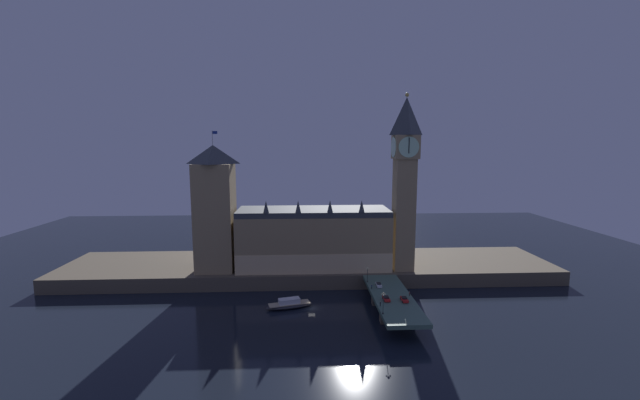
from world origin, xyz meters
TOP-DOWN VIEW (x-y plane):
  - ground_plane at (0.00, 0.00)m, footprint 400.00×400.00m
  - embankment at (0.00, 39.00)m, footprint 220.00×42.00m
  - parliament_hall at (1.70, 31.99)m, footprint 65.51×23.33m
  - clock_tower at (39.90, 25.68)m, footprint 10.38×10.49m
  - victoria_tower at (-40.13, 29.32)m, footprint 15.94×15.94m
  - bridge at (28.51, -5.00)m, footprint 13.74×46.00m
  - car_northbound_lead at (25.49, 4.52)m, footprint 1.96×4.16m
  - car_northbound_trail at (25.49, -8.75)m, footprint 2.10×4.44m
  - car_southbound_lead at (31.54, -9.76)m, footprint 2.07×4.49m
  - pedestrian_near_rail at (22.47, -13.50)m, footprint 0.38×0.38m
  - pedestrian_mid_walk at (34.56, -5.23)m, footprint 0.38×0.38m
  - pedestrian_far_rail at (22.47, 2.45)m, footprint 0.38×0.38m
  - street_lamp_near at (22.07, -19.72)m, footprint 1.34×0.60m
  - street_lamp_far at (22.07, 9.72)m, footprint 1.34×0.60m
  - boat_upstream at (-8.19, 0.79)m, footprint 17.81×9.03m

SIDE VIEW (x-z plane):
  - ground_plane at x=0.00m, z-range 0.00..0.00m
  - boat_upstream at x=-8.19m, z-range -0.49..3.13m
  - embankment at x=0.00m, z-range 0.00..6.09m
  - bridge at x=28.51m, z-range 1.49..7.65m
  - car_northbound_trail at x=25.49m, z-range 6.11..7.48m
  - car_southbound_lead at x=31.54m, z-range 6.11..7.54m
  - car_northbound_lead at x=25.49m, z-range 6.10..7.64m
  - pedestrian_mid_walk at x=34.56m, z-range 6.19..7.76m
  - pedestrian_near_rail at x=22.47m, z-range 6.19..7.77m
  - pedestrian_far_rail at x=22.47m, z-range 6.20..7.93m
  - street_lamp_far at x=22.07m, z-range 6.91..12.88m
  - street_lamp_near at x=22.07m, z-range 7.04..14.18m
  - parliament_hall at x=1.70m, z-range 3.47..34.25m
  - victoria_tower at x=-40.13m, z-range 3.23..62.49m
  - clock_tower at x=39.90m, z-range 8.32..82.62m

